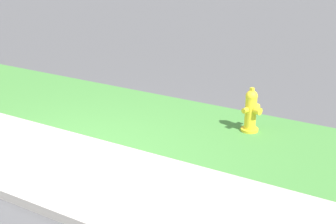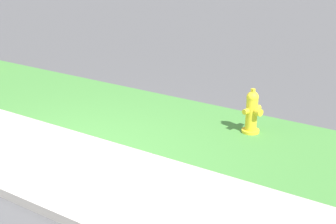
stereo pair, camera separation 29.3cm
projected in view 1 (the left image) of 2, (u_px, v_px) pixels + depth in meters
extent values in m
plane|color=#515154|center=(63.00, 164.00, 6.64)|extent=(120.00, 120.00, 0.00)
cube|color=#BCB7AD|center=(63.00, 164.00, 6.64)|extent=(18.00, 1.89, 0.01)
cube|color=#47893D|center=(147.00, 117.00, 8.38)|extent=(18.00, 2.44, 0.01)
cube|color=#BCB7AD|center=(5.00, 192.00, 5.80)|extent=(18.00, 0.16, 0.12)
cylinder|color=yellow|center=(249.00, 130.00, 7.79)|extent=(0.29, 0.29, 0.05)
cylinder|color=yellow|center=(251.00, 112.00, 7.68)|extent=(0.19, 0.19, 0.56)
sphere|color=yellow|center=(252.00, 96.00, 7.58)|extent=(0.20, 0.20, 0.20)
cube|color=yellow|center=(252.00, 89.00, 7.54)|extent=(0.07, 0.07, 0.06)
cylinder|color=yellow|center=(256.00, 107.00, 7.74)|extent=(0.11, 0.11, 0.09)
cylinder|color=yellow|center=(245.00, 110.00, 7.57)|extent=(0.11, 0.11, 0.09)
cylinder|color=yellow|center=(258.00, 111.00, 7.55)|extent=(0.13, 0.15, 0.12)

